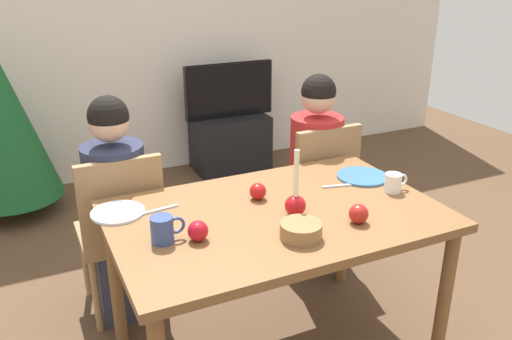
# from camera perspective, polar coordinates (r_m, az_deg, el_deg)

# --- Properties ---
(back_wall) EXTENTS (6.40, 0.10, 2.60)m
(back_wall) POSITION_cam_1_polar(r_m,az_deg,el_deg) (4.53, -13.55, 15.50)
(back_wall) COLOR silver
(back_wall) RESTS_ON ground
(dining_table) EXTENTS (1.40, 0.90, 0.75)m
(dining_table) POSITION_cam_1_polar(r_m,az_deg,el_deg) (2.31, 2.12, -6.36)
(dining_table) COLOR brown
(dining_table) RESTS_ON ground
(chair_left) EXTENTS (0.40, 0.40, 0.90)m
(chair_left) POSITION_cam_1_polar(r_m,az_deg,el_deg) (2.74, -14.29, -5.91)
(chair_left) COLOR #99754C
(chair_left) RESTS_ON ground
(chair_right) EXTENTS (0.40, 0.40, 0.90)m
(chair_right) POSITION_cam_1_polar(r_m,az_deg,el_deg) (3.12, 6.60, -1.86)
(chair_right) COLOR #99754C
(chair_right) RESTS_ON ground
(person_left_child) EXTENTS (0.30, 0.30, 1.17)m
(person_left_child) POSITION_cam_1_polar(r_m,az_deg,el_deg) (2.75, -14.54, -4.55)
(person_left_child) COLOR #33384C
(person_left_child) RESTS_ON ground
(person_right_child) EXTENTS (0.30, 0.30, 1.17)m
(person_right_child) POSITION_cam_1_polar(r_m,az_deg,el_deg) (3.12, 6.34, -0.68)
(person_right_child) COLOR #33384C
(person_right_child) RESTS_ON ground
(tv_stand) EXTENTS (0.64, 0.40, 0.48)m
(tv_stand) POSITION_cam_1_polar(r_m,az_deg,el_deg) (4.69, -2.78, 2.96)
(tv_stand) COLOR black
(tv_stand) RESTS_ON ground
(tv) EXTENTS (0.79, 0.05, 0.46)m
(tv) POSITION_cam_1_polar(r_m,az_deg,el_deg) (4.56, -2.89, 8.56)
(tv) COLOR black
(tv) RESTS_ON tv_stand
(christmas_tree) EXTENTS (0.69, 0.69, 1.36)m
(christmas_tree) POSITION_cam_1_polar(r_m,az_deg,el_deg) (4.08, -25.70, 4.81)
(christmas_tree) COLOR brown
(christmas_tree) RESTS_ON ground
(candle_centerpiece) EXTENTS (0.09, 0.09, 0.29)m
(candle_centerpiece) POSITION_cam_1_polar(r_m,az_deg,el_deg) (2.22, 4.26, -3.43)
(candle_centerpiece) COLOR red
(candle_centerpiece) RESTS_ON dining_table
(plate_left) EXTENTS (0.23, 0.23, 0.01)m
(plate_left) POSITION_cam_1_polar(r_m,az_deg,el_deg) (2.33, -14.64, -4.43)
(plate_left) COLOR silver
(plate_left) RESTS_ON dining_table
(plate_right) EXTENTS (0.25, 0.25, 0.01)m
(plate_right) POSITION_cam_1_polar(r_m,az_deg,el_deg) (2.67, 11.37, -0.69)
(plate_right) COLOR teal
(plate_right) RESTS_ON dining_table
(mug_left) EXTENTS (0.14, 0.09, 0.10)m
(mug_left) POSITION_cam_1_polar(r_m,az_deg,el_deg) (2.05, -9.95, -6.29)
(mug_left) COLOR #33477F
(mug_left) RESTS_ON dining_table
(mug_right) EXTENTS (0.12, 0.08, 0.09)m
(mug_right) POSITION_cam_1_polar(r_m,az_deg,el_deg) (2.53, 14.58, -1.32)
(mug_right) COLOR white
(mug_right) RESTS_ON dining_table
(fork_left) EXTENTS (0.18, 0.04, 0.01)m
(fork_left) POSITION_cam_1_polar(r_m,az_deg,el_deg) (2.32, -10.44, -4.24)
(fork_left) COLOR silver
(fork_left) RESTS_ON dining_table
(fork_right) EXTENTS (0.18, 0.06, 0.01)m
(fork_right) POSITION_cam_1_polar(r_m,az_deg,el_deg) (2.55, 9.04, -1.67)
(fork_right) COLOR silver
(fork_right) RESTS_ON dining_table
(bowl_walnuts) EXTENTS (0.16, 0.16, 0.06)m
(bowl_walnuts) POSITION_cam_1_polar(r_m,az_deg,el_deg) (2.06, 4.85, -6.49)
(bowl_walnuts) COLOR olive
(bowl_walnuts) RESTS_ON dining_table
(apple_near_candle) EXTENTS (0.08, 0.08, 0.08)m
(apple_near_candle) POSITION_cam_1_polar(r_m,az_deg,el_deg) (2.37, 0.20, -2.31)
(apple_near_candle) COLOR #B51616
(apple_near_candle) RESTS_ON dining_table
(apple_by_left_plate) EXTENTS (0.08, 0.08, 0.08)m
(apple_by_left_plate) POSITION_cam_1_polar(r_m,az_deg,el_deg) (2.05, -6.26, -6.53)
(apple_by_left_plate) COLOR #B2111D
(apple_by_left_plate) RESTS_ON dining_table
(apple_by_right_mug) EXTENTS (0.08, 0.08, 0.08)m
(apple_by_right_mug) POSITION_cam_1_polar(r_m,az_deg,el_deg) (2.20, 10.97, -4.64)
(apple_by_right_mug) COLOR #AC1E19
(apple_by_right_mug) RESTS_ON dining_table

